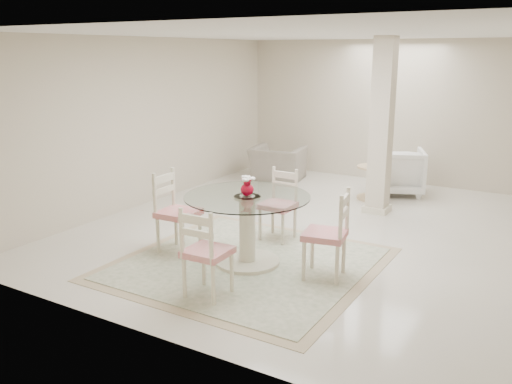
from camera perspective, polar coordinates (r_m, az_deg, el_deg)
The scene contains 13 objects.
ground at distance 7.85m, azimuth 6.09°, elevation -3.86°, with size 7.00×7.00×0.00m, color silver.
room_shell at distance 7.48m, azimuth 6.47°, elevation 9.76°, with size 6.02×7.02×2.71m.
column at distance 8.56m, azimuth 13.08°, elevation 6.68°, with size 0.30×0.30×2.70m, color beige.
area_rug at distance 6.55m, azimuth -0.90°, elevation -7.53°, with size 2.91×2.91×0.02m.
dining_table at distance 6.40m, azimuth -0.92°, elevation -4.01°, with size 1.47×1.47×0.85m.
red_vase at distance 6.25m, azimuth -0.93°, elevation 0.63°, with size 0.18×0.17×0.24m.
dining_chair_east at distance 6.01m, azimuth 7.97°, elevation -3.79°, with size 0.53×0.53×1.13m.
dining_chair_north at distance 7.26m, azimuth 2.57°, elevation -0.76°, with size 0.43×0.43×1.05m.
dining_chair_west at distance 6.84m, azimuth -8.69°, elevation -1.45°, with size 0.48×0.48×1.15m.
dining_chair_south at distance 5.51m, azimuth -5.53°, elevation -5.73°, with size 0.45×0.45×1.08m.
recliner_taupe at distance 10.75m, azimuth 2.31°, elevation 3.05°, with size 1.00×0.87×0.65m, color gray.
armchair_white at distance 9.95m, azimuth 14.66°, elevation 2.15°, with size 0.88×0.90×0.82m, color white.
side_table at distance 9.51m, azimuth 12.21°, elevation 0.85°, with size 0.56×0.56×0.58m.
Camera 1 is at (3.07, -6.79, 2.48)m, focal length 38.00 mm.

